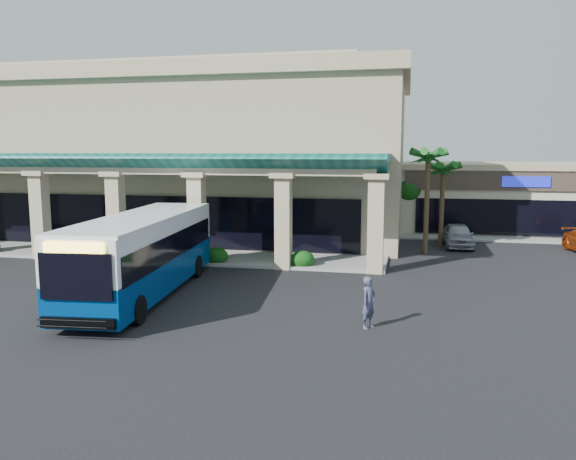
% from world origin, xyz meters
% --- Properties ---
extents(ground, '(110.00, 110.00, 0.00)m').
position_xyz_m(ground, '(0.00, 0.00, 0.00)').
color(ground, black).
extents(main_building, '(30.80, 14.80, 11.35)m').
position_xyz_m(main_building, '(-8.00, 16.00, 5.67)').
color(main_building, tan).
rests_on(main_building, ground).
extents(arcade, '(30.00, 6.20, 5.70)m').
position_xyz_m(arcade, '(-8.00, 6.80, 2.85)').
color(arcade, '#0E5951').
rests_on(arcade, ground).
extents(strip_mall, '(22.50, 12.50, 4.90)m').
position_xyz_m(strip_mall, '(18.00, 24.00, 2.45)').
color(strip_mall, beige).
rests_on(strip_mall, ground).
extents(palm_0, '(2.40, 2.40, 6.60)m').
position_xyz_m(palm_0, '(8.50, 11.00, 3.30)').
color(palm_0, '#155219').
rests_on(palm_0, ground).
extents(palm_1, '(2.40, 2.40, 5.80)m').
position_xyz_m(palm_1, '(9.50, 14.00, 2.90)').
color(palm_1, '#155219').
rests_on(palm_1, ground).
extents(broadleaf_tree, '(2.60, 2.60, 4.81)m').
position_xyz_m(broadleaf_tree, '(7.50, 19.00, 2.41)').
color(broadleaf_tree, '#0F400E').
rests_on(broadleaf_tree, ground).
extents(transit_bus, '(3.82, 11.85, 3.25)m').
position_xyz_m(transit_bus, '(-2.90, -1.00, 1.63)').
color(transit_bus, navy).
rests_on(transit_bus, ground).
extents(pedestrian, '(0.67, 0.75, 1.73)m').
position_xyz_m(pedestrian, '(6.30, -3.43, 0.86)').
color(pedestrian, '#454764').
rests_on(pedestrian, ground).
extents(car_silver, '(1.79, 4.22, 1.43)m').
position_xyz_m(car_silver, '(10.50, 13.73, 0.71)').
color(car_silver, '#9898A6').
rests_on(car_silver, ground).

